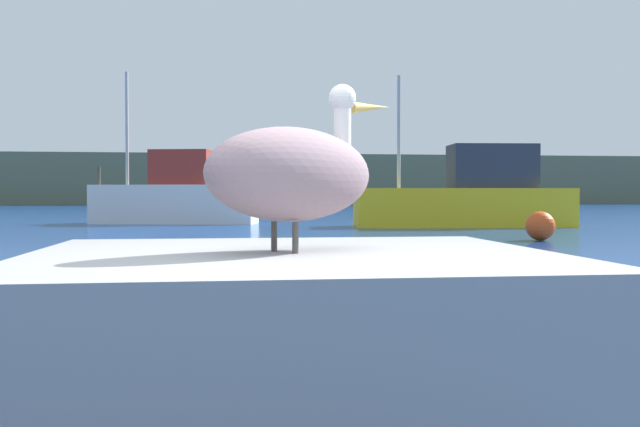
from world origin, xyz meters
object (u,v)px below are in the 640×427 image
fishing_boat_white (176,197)px  mooring_buoy (540,226)px  pelican (294,172)px  fishing_boat_yellow (469,197)px

fishing_boat_white → mooring_buoy: fishing_boat_white is taller
mooring_buoy → pelican: bearing=-119.4°
fishing_boat_white → fishing_boat_yellow: bearing=171.8°
pelican → fishing_boat_white: 23.77m
pelican → fishing_boat_yellow: size_ratio=0.15×
fishing_boat_white → fishing_boat_yellow: fishing_boat_white is taller
fishing_boat_yellow → pelican: bearing=73.2°
pelican → fishing_boat_white: bearing=59.5°
fishing_boat_white → fishing_boat_yellow: (10.11, -3.79, -0.01)m
fishing_boat_white → pelican: bearing=107.7°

